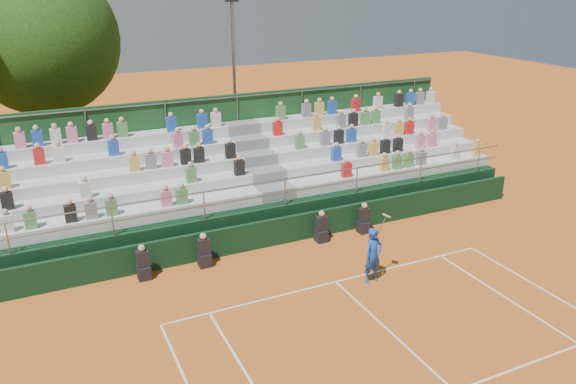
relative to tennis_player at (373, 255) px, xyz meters
name	(u,v)px	position (x,y,z in m)	size (l,w,h in m)	color
ground	(336,282)	(-1.05, 0.42, -0.90)	(90.00, 90.00, 0.00)	#C76121
courtside_wall	(292,229)	(-1.05, 3.62, -0.40)	(20.00, 0.15, 1.00)	black
line_officials	(264,241)	(-2.31, 3.17, -0.42)	(8.50, 0.40, 1.19)	black
grandstand	(257,185)	(-1.05, 6.86, 0.19)	(20.00, 5.20, 4.40)	black
tennis_player	(373,255)	(0.00, 0.00, 0.00)	(0.89, 0.55, 2.22)	#1742AD
tree_east	(42,40)	(-7.93, 14.61, 5.46)	(6.67, 6.67, 9.71)	#362213
floodlight_mast	(234,69)	(0.42, 13.23, 3.87)	(0.60, 0.25, 8.19)	gray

